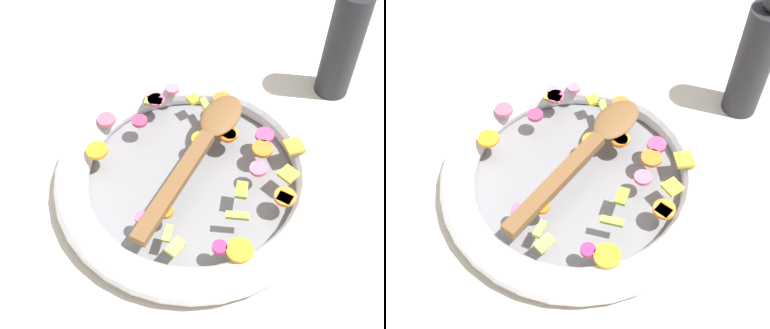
{
  "view_description": "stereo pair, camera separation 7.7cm",
  "coord_description": "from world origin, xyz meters",
  "views": [
    {
      "loc": [
        -0.33,
        0.33,
        0.67
      ],
      "look_at": [
        0.0,
        0.0,
        0.05
      ],
      "focal_mm": 50.0,
      "sensor_mm": 36.0,
      "label": 1
    },
    {
      "loc": [
        -0.38,
        0.27,
        0.67
      ],
      "look_at": [
        0.0,
        0.0,
        0.05
      ],
      "focal_mm": 50.0,
      "sensor_mm": 36.0,
      "label": 2
    }
  ],
  "objects": [
    {
      "name": "ground_plane",
      "position": [
        0.0,
        0.0,
        0.0
      ],
      "size": [
        4.0,
        4.0,
        0.0
      ],
      "primitive_type": "plane",
      "color": "beige"
    },
    {
      "name": "skillet",
      "position": [
        0.0,
        0.0,
        0.02
      ],
      "size": [
        0.41,
        0.41,
        0.05
      ],
      "color": "slate",
      "rests_on": "ground_plane"
    },
    {
      "name": "wooden_spoon",
      "position": [
        0.01,
        -0.03,
        0.06
      ],
      "size": [
        0.13,
        0.29,
        0.01
      ],
      "color": "brown",
      "rests_on": "chopped_vegetables"
    },
    {
      "name": "chopped_vegetables",
      "position": [
        -0.0,
        -0.03,
        0.05
      ],
      "size": [
        0.34,
        0.27,
        0.01
      ],
      "color": "orange",
      "rests_on": "skillet"
    },
    {
      "name": "pepper_mill",
      "position": [
        -0.03,
        -0.32,
        0.11
      ],
      "size": [
        0.06,
        0.06,
        0.23
      ],
      "color": "#232328",
      "rests_on": "ground_plane"
    }
  ]
}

